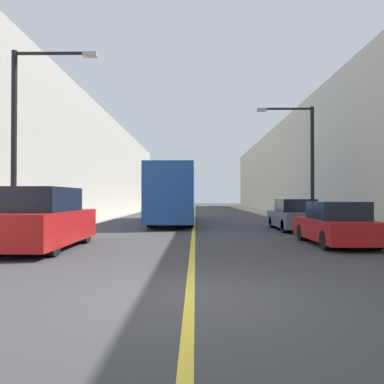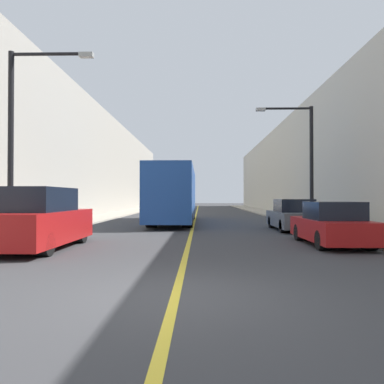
{
  "view_description": "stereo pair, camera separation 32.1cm",
  "coord_description": "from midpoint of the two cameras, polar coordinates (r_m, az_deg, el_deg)",
  "views": [
    {
      "loc": [
        0.1,
        -6.21,
        1.65
      ],
      "look_at": [
        -0.15,
        19.19,
        2.01
      ],
      "focal_mm": 35.0,
      "sensor_mm": 36.0,
      "label": 1
    },
    {
      "loc": [
        0.42,
        -6.21,
        1.65
      ],
      "look_at": [
        -0.15,
        19.19,
        2.01
      ],
      "focal_mm": 35.0,
      "sensor_mm": 36.0,
      "label": 2
    }
  ],
  "objects": [
    {
      "name": "road_center_line",
      "position": [
        36.25,
        0.15,
        -3.41
      ],
      "size": [
        0.16,
        72.0,
        0.01
      ],
      "primitive_type": "cube",
      "color": "gold",
      "rests_on": "ground"
    },
    {
      "name": "car_right_near",
      "position": [
        13.83,
        20.44,
        -4.79
      ],
      "size": [
        1.79,
        4.27,
        1.5
      ],
      "color": "maroon",
      "rests_on": "ground"
    },
    {
      "name": "street_lamp_left",
      "position": [
        14.8,
        -24.94,
        8.68
      ],
      "size": [
        3.06,
        0.24,
        6.76
      ],
      "color": "black",
      "rests_on": "sidewalk_left"
    },
    {
      "name": "parked_suv_left",
      "position": [
        12.81,
        -22.28,
        -4.08
      ],
      "size": [
        1.92,
        4.93,
        1.96
      ],
      "color": "maroon",
      "rests_on": "ground"
    },
    {
      "name": "sidewalk_right",
      "position": [
        36.94,
        11.74,
        -3.27
      ],
      "size": [
        2.69,
        72.0,
        0.11
      ],
      "primitive_type": "cube",
      "color": "#A89E8C",
      "rests_on": "ground"
    },
    {
      "name": "ground_plane",
      "position": [
        6.43,
        -1.82,
        -15.65
      ],
      "size": [
        200.0,
        200.0,
        0.0
      ],
      "primitive_type": "plane",
      "color": "#38383A"
    },
    {
      "name": "sidewalk_left",
      "position": [
        37.05,
        -11.4,
        -3.26
      ],
      "size": [
        2.69,
        72.0,
        0.11
      ],
      "primitive_type": "cube",
      "color": "#A89E8C",
      "rests_on": "ground"
    },
    {
      "name": "building_row_left",
      "position": [
        38.0,
        -16.33,
        4.36
      ],
      "size": [
        4.0,
        72.0,
        10.11
      ],
      "primitive_type": "cube",
      "color": "gray",
      "rests_on": "ground"
    },
    {
      "name": "building_row_right",
      "position": [
        37.82,
        16.7,
        3.83
      ],
      "size": [
        4.0,
        72.0,
        9.38
      ],
      "primitive_type": "cube",
      "color": "#B7B2A3",
      "rests_on": "ground"
    },
    {
      "name": "car_right_mid",
      "position": [
        19.39,
        14.85,
        -3.59
      ],
      "size": [
        1.84,
        4.52,
        1.56
      ],
      "color": "#51565B",
      "rests_on": "ground"
    },
    {
      "name": "bus",
      "position": [
        24.14,
        -3.07,
        -0.35
      ],
      "size": [
        2.53,
        12.06,
        3.45
      ],
      "color": "#1E4793",
      "rests_on": "ground"
    },
    {
      "name": "street_lamp_right",
      "position": [
        21.01,
        16.57,
        5.33
      ],
      "size": [
        3.06,
        0.24,
        6.41
      ],
      "color": "black",
      "rests_on": "sidewalk_right"
    }
  ]
}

